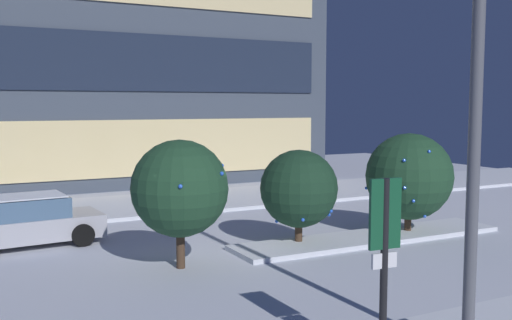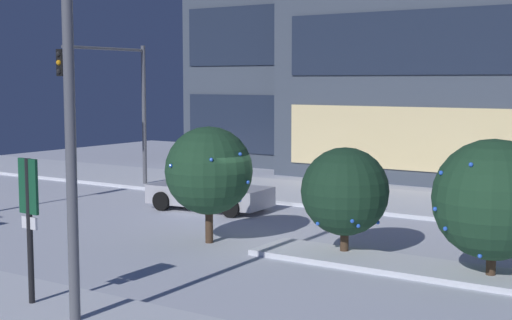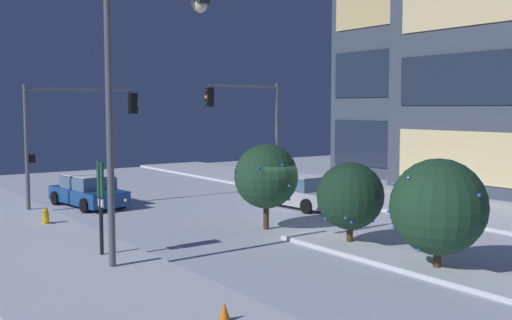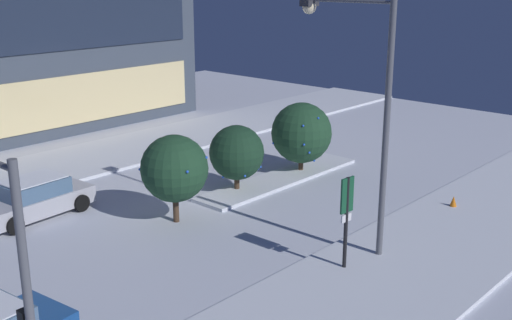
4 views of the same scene
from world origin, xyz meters
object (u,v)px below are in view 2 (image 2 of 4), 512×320
at_px(traffic_light_corner_far_left, 111,88).
at_px(car_far, 210,190).
at_px(decorated_tree_right_of_median, 345,191).
at_px(decorated_tree_median, 493,200).
at_px(parking_info_sign, 29,214).
at_px(decorated_tree_left_of_median, 209,171).
at_px(street_lamp_arched, 103,40).

bearing_deg(traffic_light_corner_far_left, car_far, 78.55).
bearing_deg(traffic_light_corner_far_left, decorated_tree_right_of_median, 69.60).
bearing_deg(decorated_tree_median, parking_info_sign, -133.94).
relative_size(parking_info_sign, decorated_tree_right_of_median, 1.07).
bearing_deg(decorated_tree_left_of_median, decorated_tree_median, 2.40).
bearing_deg(parking_info_sign, decorated_tree_left_of_median, 10.72).
distance_m(street_lamp_arched, decorated_tree_right_of_median, 7.97).
distance_m(car_far, decorated_tree_left_of_median, 5.53).
height_order(street_lamp_arched, parking_info_sign, street_lamp_arched).
distance_m(street_lamp_arched, decorated_tree_median, 9.22).
bearing_deg(parking_info_sign, car_far, 23.90).
bearing_deg(traffic_light_corner_far_left, street_lamp_arched, 44.06).
height_order(street_lamp_arched, decorated_tree_left_of_median, street_lamp_arched).
relative_size(street_lamp_arched, parking_info_sign, 2.69).
relative_size(street_lamp_arched, decorated_tree_right_of_median, 2.87).
bearing_deg(decorated_tree_right_of_median, decorated_tree_median, -4.82).
distance_m(parking_info_sign, decorated_tree_right_of_median, 8.14).
relative_size(decorated_tree_median, decorated_tree_left_of_median, 0.99).
bearing_deg(parking_info_sign, decorated_tree_median, -39.97).
distance_m(car_far, decorated_tree_median, 11.75).
xyz_separation_m(traffic_light_corner_far_left, parking_info_sign, (9.87, -12.35, -2.28)).
bearing_deg(car_far, decorated_tree_median, 155.64).
xyz_separation_m(car_far, parking_info_sign, (4.05, -11.17, 1.22)).
xyz_separation_m(decorated_tree_median, decorated_tree_left_of_median, (-7.76, -0.33, 0.17)).
relative_size(parking_info_sign, decorated_tree_median, 0.93).
distance_m(traffic_light_corner_far_left, decorated_tree_left_of_median, 10.79).
height_order(car_far, street_lamp_arched, street_lamp_arched).
bearing_deg(car_far, decorated_tree_right_of_median, 148.42).
bearing_deg(street_lamp_arched, traffic_light_corner_far_left, 42.79).
height_order(traffic_light_corner_far_left, decorated_tree_median, traffic_light_corner_far_left).
xyz_separation_m(car_far, decorated_tree_right_of_median, (7.13, -3.63, 0.98)).
bearing_deg(car_far, street_lamp_arched, 113.18).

